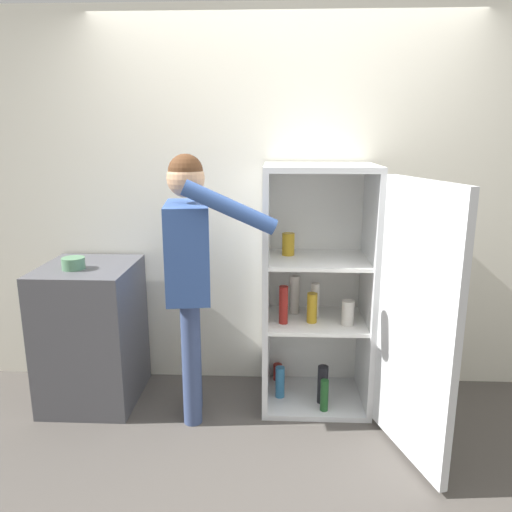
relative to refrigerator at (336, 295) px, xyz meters
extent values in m
plane|color=#4C4742|center=(-0.34, -0.55, -0.77)|extent=(12.00, 12.00, 0.00)
cube|color=silver|center=(-0.34, 0.43, 0.50)|extent=(7.00, 0.06, 2.55)
cube|color=silver|center=(-0.11, 0.10, -0.75)|extent=(0.69, 0.56, 0.04)
cube|color=silver|center=(-0.11, 0.10, 0.78)|extent=(0.69, 0.56, 0.04)
cube|color=white|center=(-0.11, 0.36, 0.01)|extent=(0.69, 0.03, 1.50)
cube|color=silver|center=(-0.44, 0.10, 0.01)|extent=(0.04, 0.56, 1.50)
cube|color=silver|center=(0.21, 0.10, 0.01)|extent=(0.03, 0.56, 1.50)
cube|color=white|center=(-0.11, 0.10, -0.21)|extent=(0.62, 0.49, 0.02)
cube|color=white|center=(-0.11, 0.10, 0.20)|extent=(0.62, 0.49, 0.02)
cube|color=silver|center=(0.36, -0.50, 0.01)|extent=(0.25, 0.67, 1.50)
cylinder|color=beige|center=(-0.12, 0.12, -0.08)|extent=(0.05, 0.05, 0.23)
cylinder|color=maroon|center=(-0.33, 0.01, -0.07)|extent=(0.06, 0.06, 0.25)
cylinder|color=#B78C1E|center=(-0.14, 0.04, -0.10)|extent=(0.07, 0.07, 0.19)
cylinder|color=black|center=(-0.06, 0.00, -0.61)|extent=(0.07, 0.07, 0.25)
cylinder|color=teal|center=(-0.34, 0.06, -0.63)|extent=(0.06, 0.06, 0.21)
cylinder|color=#B78C1E|center=(-0.30, 0.17, 0.28)|extent=(0.08, 0.08, 0.14)
cylinder|color=beige|center=(0.08, 0.00, -0.12)|extent=(0.08, 0.08, 0.16)
cylinder|color=beige|center=(-0.25, 0.21, -0.07)|extent=(0.07, 0.07, 0.26)
cylinder|color=maroon|center=(-0.36, 0.29, -0.68)|extent=(0.06, 0.06, 0.12)
cylinder|color=#1E5123|center=(-0.06, -0.10, -0.63)|extent=(0.05, 0.05, 0.21)
cylinder|color=#384770|center=(-0.91, -0.03, -0.37)|extent=(0.11, 0.11, 0.80)
cylinder|color=#384770|center=(-0.88, -0.21, -0.37)|extent=(0.11, 0.11, 0.80)
cube|color=#335193|center=(-0.89, -0.12, 0.31)|extent=(0.31, 0.48, 0.56)
sphere|color=tan|center=(-0.89, -0.12, 0.73)|extent=(0.22, 0.22, 0.22)
sphere|color=#4C2D19|center=(-0.89, -0.12, 0.77)|extent=(0.20, 0.20, 0.20)
cylinder|color=#335193|center=(-0.93, 0.12, 0.28)|extent=(0.09, 0.09, 0.53)
cylinder|color=#335193|center=(-0.62, -0.34, 0.60)|extent=(0.53, 0.16, 0.30)
cube|color=#4C4C51|center=(-1.59, 0.06, -0.31)|extent=(0.58, 0.64, 0.93)
cylinder|color=#517F5B|center=(-1.64, -0.02, 0.19)|extent=(0.14, 0.14, 0.07)
camera|label=1|loc=(-0.36, -2.97, 0.98)|focal=35.00mm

